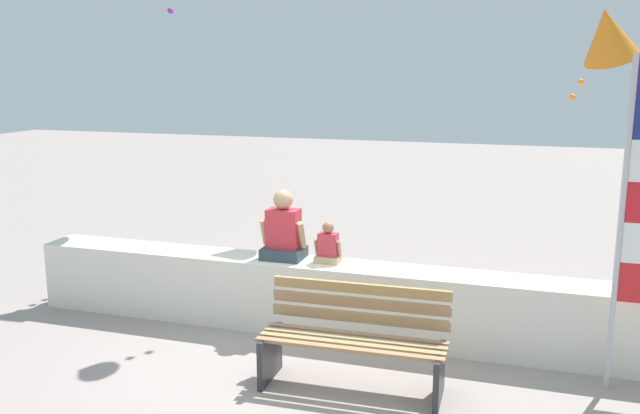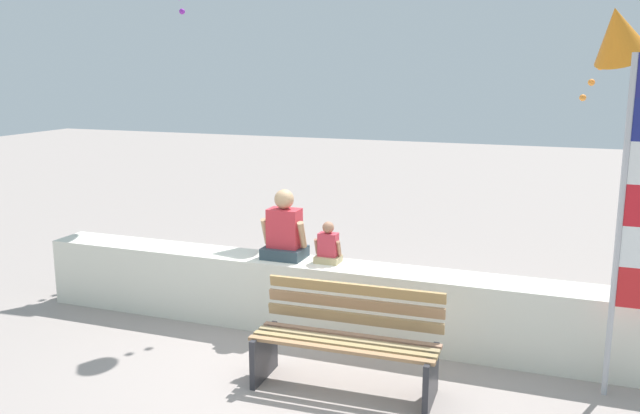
% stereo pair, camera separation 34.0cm
% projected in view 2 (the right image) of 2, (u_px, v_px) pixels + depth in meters
% --- Properties ---
extents(ground_plane, '(40.00, 40.00, 0.00)m').
position_uv_depth(ground_plane, '(305.00, 367.00, 6.33)').
color(ground_plane, gray).
extents(seawall_ledge, '(6.94, 0.51, 0.77)m').
position_uv_depth(seawall_ledge, '(336.00, 299.00, 7.06)').
color(seawall_ledge, silver).
rests_on(seawall_ledge, ground).
extents(park_bench, '(1.65, 0.65, 0.88)m').
position_uv_depth(park_bench, '(347.00, 342.00, 5.87)').
color(park_bench, '#A07650').
rests_on(park_bench, ground).
extents(person_adult, '(0.49, 0.36, 0.75)m').
position_uv_depth(person_adult, '(284.00, 231.00, 7.17)').
color(person_adult, '#2D3F49').
rests_on(person_adult, seawall_ledge).
extents(person_child, '(0.29, 0.21, 0.44)m').
position_uv_depth(person_child, '(328.00, 247.00, 7.02)').
color(person_child, tan).
rests_on(person_child, seawall_ledge).
extents(flag_banner, '(0.34, 0.05, 2.90)m').
position_uv_depth(flag_banner, '(635.00, 205.00, 5.44)').
color(flag_banner, '#B7B7BC').
rests_on(flag_banner, ground).
extents(kite_orange, '(0.98, 1.02, 1.15)m').
position_uv_depth(kite_orange, '(619.00, 34.00, 7.44)').
color(kite_orange, orange).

